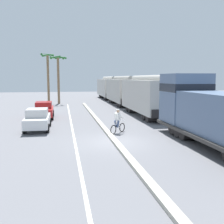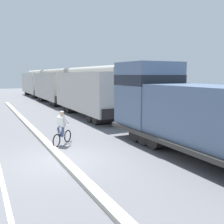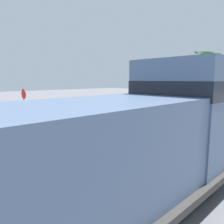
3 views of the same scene
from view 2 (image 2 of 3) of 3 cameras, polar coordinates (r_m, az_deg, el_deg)
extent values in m
plane|color=slate|center=(11.26, -10.82, -10.33)|extent=(120.00, 120.00, 0.00)
cube|color=#B2AD9E|center=(16.90, -16.52, -3.99)|extent=(0.36, 36.00, 0.16)
cube|color=slate|center=(10.97, 22.93, -1.11)|extent=(2.70, 9.86, 2.40)
cube|color=slate|center=(14.61, 7.93, 3.80)|extent=(2.80, 2.80, 3.50)
cube|color=black|center=(14.57, 7.99, 6.89)|extent=(2.83, 2.83, 0.56)
cube|color=#383533|center=(11.60, 20.33, -6.56)|extent=(3.10, 11.60, 0.20)
cylinder|color=#4C4947|center=(11.63, 20.29, -7.27)|extent=(1.10, 3.00, 1.10)
cylinder|color=black|center=(14.55, 8.70, -3.99)|extent=(2.40, 1.00, 1.00)
cylinder|color=black|center=(13.93, 10.62, -4.59)|extent=(2.40, 1.00, 1.00)
cylinder|color=black|center=(13.32, 12.72, -5.24)|extent=(2.40, 1.00, 1.00)
cube|color=#BAB7B0|center=(22.22, -4.87, 4.57)|extent=(2.90, 10.40, 3.10)
cylinder|color=#9E9C95|center=(22.18, -4.92, 9.03)|extent=(0.60, 9.88, 0.60)
cube|color=black|center=(27.24, -9.00, 2.63)|extent=(2.61, 0.10, 0.70)
cube|color=black|center=(17.61, 1.61, -0.29)|extent=(2.61, 0.10, 0.70)
cylinder|color=black|center=(25.90, -7.96, 1.26)|extent=(2.46, 0.90, 0.90)
cylinder|color=black|center=(24.87, -7.14, 0.98)|extent=(2.46, 0.90, 0.90)
cylinder|color=black|center=(19.96, -1.92, -0.73)|extent=(2.46, 0.90, 0.90)
cylinder|color=black|center=(18.99, -0.52, -1.19)|extent=(2.46, 0.90, 0.90)
cube|color=#B0AEA6|center=(33.24, -12.44, 5.61)|extent=(2.90, 10.40, 3.10)
cylinder|color=gray|center=(33.22, -12.54, 8.59)|extent=(0.60, 9.88, 0.60)
cube|color=black|center=(38.41, -14.36, 4.08)|extent=(2.61, 0.10, 0.70)
cube|color=black|center=(28.28, -9.69, 2.82)|extent=(2.61, 0.10, 0.70)
cylinder|color=black|center=(37.01, -13.83, 3.17)|extent=(2.46, 0.90, 0.90)
cylinder|color=black|center=(35.94, -13.43, 3.04)|extent=(2.46, 0.90, 0.90)
cylinder|color=black|center=(30.79, -11.09, 2.28)|extent=(2.46, 0.90, 0.90)
cylinder|color=black|center=(29.74, -10.51, 2.09)|extent=(2.46, 0.90, 0.90)
cube|color=beige|center=(44.56, -16.22, 6.09)|extent=(2.90, 10.40, 3.10)
cylinder|color=#A19E98|center=(44.54, -16.31, 8.31)|extent=(0.60, 9.88, 0.60)
cube|color=black|center=(49.77, -17.30, 4.85)|extent=(2.61, 0.10, 0.70)
cube|color=black|center=(39.48, -14.71, 4.17)|extent=(2.61, 0.10, 0.70)
cylinder|color=black|center=(48.35, -16.98, 4.18)|extent=(2.46, 0.90, 0.90)
cylinder|color=black|center=(47.27, -16.75, 4.11)|extent=(2.46, 0.90, 0.90)
cylinder|color=black|center=(42.03, -15.44, 3.69)|extent=(2.46, 0.90, 0.90)
cylinder|color=black|center=(40.96, -15.13, 3.59)|extent=(2.46, 0.90, 0.90)
torus|color=black|center=(14.07, -9.63, -5.15)|extent=(0.53, 0.49, 0.66)
torus|color=black|center=(13.20, -11.97, -6.10)|extent=(0.53, 0.49, 0.66)
cylinder|color=silver|center=(13.56, -10.80, -4.38)|extent=(0.62, 0.56, 0.05)
cylinder|color=silver|center=(13.69, -10.56, -5.04)|extent=(0.39, 0.36, 0.36)
cylinder|color=silver|center=(13.35, -11.32, -3.94)|extent=(0.04, 0.04, 0.30)
cylinder|color=silver|center=(13.88, -9.86, -3.01)|extent=(0.35, 0.38, 0.04)
cylinder|color=#38476B|center=(13.51, -11.44, -4.24)|extent=(0.32, 0.31, 0.52)
cylinder|color=#38476B|center=(13.40, -10.71, -4.31)|extent=(0.29, 0.28, 0.52)
cube|color=white|center=(13.41, -10.98, -2.05)|extent=(0.47, 0.47, 0.57)
sphere|color=tan|center=(13.41, -10.86, -0.36)|extent=(0.22, 0.22, 0.22)
cylinder|color=white|center=(13.39, -10.88, 0.07)|extent=(0.22, 0.22, 0.05)
cylinder|color=white|center=(13.66, -11.10, -1.86)|extent=(0.40, 0.37, 0.36)
cylinder|color=white|center=(13.49, -9.95, -1.96)|extent=(0.40, 0.37, 0.36)
camera|label=1|loc=(5.20, 154.96, -3.63)|focal=42.00mm
camera|label=3|loc=(12.91, 40.69, 6.29)|focal=35.00mm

